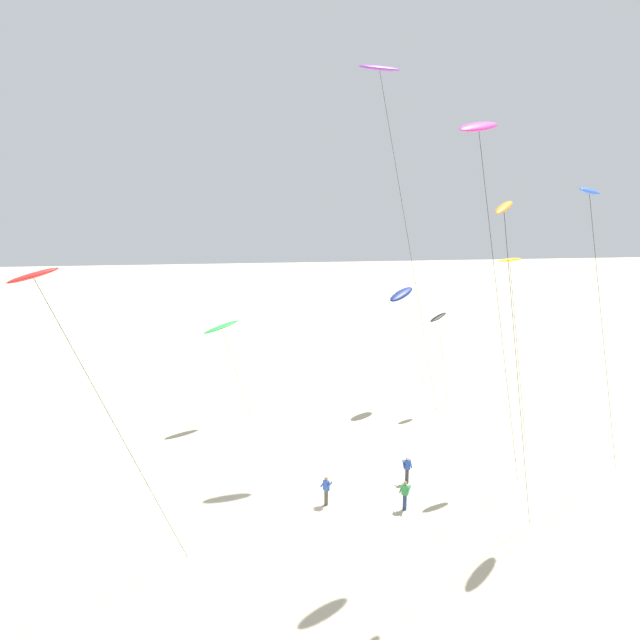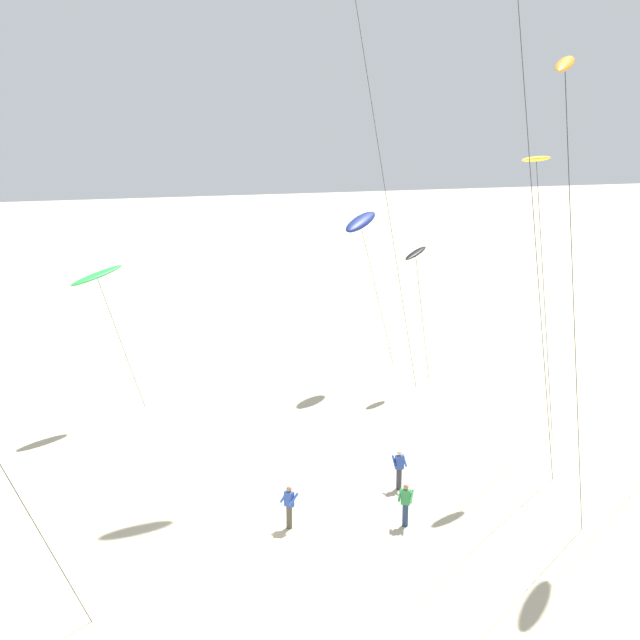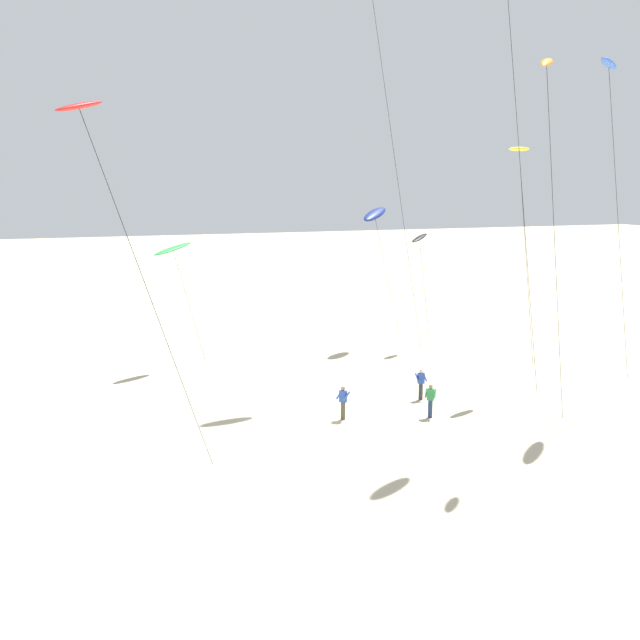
{
  "view_description": "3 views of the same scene",
  "coord_description": "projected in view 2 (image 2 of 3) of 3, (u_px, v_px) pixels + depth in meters",
  "views": [
    {
      "loc": [
        -2.03,
        -28.41,
        16.65
      ],
      "look_at": [
        3.33,
        7.86,
        9.2
      ],
      "focal_mm": 33.49,
      "sensor_mm": 36.0,
      "label": 1
    },
    {
      "loc": [
        -4.77,
        -25.73,
        14.93
      ],
      "look_at": [
        5.01,
        4.95,
        6.99
      ],
      "focal_mm": 47.09,
      "sensor_mm": 36.0,
      "label": 2
    },
    {
      "loc": [
        -10.95,
        -32.89,
        11.62
      ],
      "look_at": [
        2.23,
        3.45,
        4.65
      ],
      "focal_mm": 44.44,
      "sensor_mm": 36.0,
      "label": 3
    }
  ],
  "objects": [
    {
      "name": "kite_green",
      "position": [
        97.0,
        276.0,
        40.39
      ],
      "size": [
        3.55,
        2.49,
        7.75
      ],
      "color": "green",
      "rests_on": "ground"
    },
    {
      "name": "ground_plane",
      "position": [
        225.0,
        561.0,
        28.78
      ],
      "size": [
        260.0,
        260.0,
        0.0
      ],
      "primitive_type": "plane",
      "color": "beige"
    },
    {
      "name": "kite_flyer_furthest",
      "position": [
        406.0,
        504.0,
        31.02
      ],
      "size": [
        0.72,
        0.71,
        1.67
      ],
      "color": "navy",
      "rests_on": "ground"
    },
    {
      "name": "kite_black",
      "position": [
        416.0,
        255.0,
        45.49
      ],
      "size": [
        2.44,
        1.72,
        7.91
      ],
      "color": "black",
      "rests_on": "ground"
    },
    {
      "name": "kite_navy",
      "position": [
        361.0,
        222.0,
        46.25
      ],
      "size": [
        4.4,
        3.27,
        9.8
      ],
      "color": "navy",
      "rests_on": "ground"
    },
    {
      "name": "kite_orange",
      "position": [
        566.0,
        82.0,
        24.08
      ],
      "size": [
        4.37,
        3.14,
        16.69
      ],
      "color": "orange",
      "rests_on": "ground"
    },
    {
      "name": "kite_yellow",
      "position": [
        537.0,
        165.0,
        34.13
      ],
      "size": [
        3.99,
        2.57,
        13.31
      ],
      "color": "yellow",
      "rests_on": "ground"
    },
    {
      "name": "kite_flyer_middle",
      "position": [
        399.0,
        468.0,
        34.11
      ],
      "size": [
        0.57,
        0.55,
        1.67
      ],
      "color": "#33333D",
      "rests_on": "ground"
    },
    {
      "name": "kite_flyer_nearest",
      "position": [
        289.0,
        506.0,
        30.85
      ],
      "size": [
        0.71,
        0.72,
        1.67
      ],
      "color": "#4C4738",
      "rests_on": "ground"
    }
  ]
}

